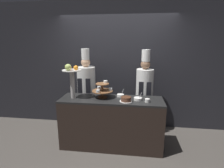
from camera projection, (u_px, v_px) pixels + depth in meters
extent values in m
plane|color=#47423D|center=(109.00, 154.00, 3.09)|extent=(14.00, 14.00, 0.00)
cube|color=#232328|center=(117.00, 66.00, 3.93)|extent=(10.00, 0.06, 2.80)
cube|color=black|center=(111.00, 124.00, 3.25)|extent=(1.85, 0.56, 0.90)
cube|color=black|center=(111.00, 100.00, 3.14)|extent=(1.85, 0.56, 0.03)
cylinder|color=brown|center=(103.00, 97.00, 3.21)|extent=(0.17, 0.17, 0.02)
cylinder|color=brown|center=(102.00, 91.00, 3.18)|extent=(0.04, 0.04, 0.27)
cylinder|color=brown|center=(102.00, 91.00, 3.19)|extent=(0.38, 0.38, 0.02)
cylinder|color=brown|center=(102.00, 84.00, 3.15)|extent=(0.24, 0.24, 0.02)
cylinder|color=silver|center=(110.00, 89.00, 3.18)|extent=(0.07, 0.07, 0.04)
cylinder|color=green|center=(110.00, 90.00, 3.18)|extent=(0.06, 0.06, 0.03)
cylinder|color=silver|center=(99.00, 88.00, 3.30)|extent=(0.07, 0.07, 0.04)
cylinder|color=gold|center=(99.00, 88.00, 3.30)|extent=(0.06, 0.06, 0.03)
cylinder|color=silver|center=(98.00, 91.00, 3.06)|extent=(0.07, 0.07, 0.04)
cylinder|color=red|center=(98.00, 92.00, 3.06)|extent=(0.06, 0.06, 0.03)
cylinder|color=white|center=(105.00, 82.00, 3.20)|extent=(0.07, 0.07, 0.04)
cylinder|color=#B2ADA8|center=(72.00, 85.00, 3.13)|extent=(0.08, 0.08, 0.50)
cylinder|color=white|center=(72.00, 70.00, 3.07)|extent=(0.34, 0.34, 0.01)
sphere|color=orange|center=(76.00, 68.00, 3.03)|extent=(0.08, 0.08, 0.08)
sphere|color=red|center=(70.00, 67.00, 3.13)|extent=(0.07, 0.07, 0.07)
sphere|color=#ADC160|center=(68.00, 67.00, 2.98)|extent=(0.11, 0.11, 0.11)
cylinder|color=white|center=(126.00, 101.00, 3.00)|extent=(0.22, 0.22, 0.01)
cylinder|color=brown|center=(126.00, 99.00, 2.99)|extent=(0.18, 0.18, 0.07)
cylinder|color=#472819|center=(126.00, 97.00, 2.98)|extent=(0.17, 0.17, 0.01)
cylinder|color=white|center=(147.00, 100.00, 2.96)|extent=(0.08, 0.08, 0.06)
cylinder|color=white|center=(138.00, 99.00, 3.07)|extent=(0.14, 0.14, 0.05)
cylinder|color=#BCBCC1|center=(140.00, 95.00, 3.04)|extent=(0.05, 0.01, 0.11)
cylinder|color=white|center=(120.00, 95.00, 3.27)|extent=(0.13, 0.13, 0.04)
cylinder|color=#BCBCC1|center=(122.00, 92.00, 3.25)|extent=(0.05, 0.01, 0.11)
cube|color=black|center=(87.00, 111.00, 3.87)|extent=(0.29, 0.16, 0.87)
cylinder|color=silver|center=(86.00, 80.00, 3.71)|extent=(0.38, 0.38, 0.55)
cube|color=black|center=(84.00, 87.00, 3.55)|extent=(0.27, 0.01, 0.35)
sphere|color=tan|center=(86.00, 62.00, 3.62)|extent=(0.19, 0.19, 0.19)
cylinder|color=white|center=(85.00, 54.00, 3.58)|extent=(0.16, 0.16, 0.22)
cube|color=#28282D|center=(143.00, 115.00, 3.73)|extent=(0.26, 0.14, 0.81)
cylinder|color=white|center=(145.00, 84.00, 3.56)|extent=(0.35, 0.35, 0.59)
cube|color=black|center=(145.00, 91.00, 3.43)|extent=(0.24, 0.01, 0.38)
sphere|color=#846047|center=(145.00, 64.00, 3.47)|extent=(0.19, 0.19, 0.19)
cylinder|color=white|center=(146.00, 55.00, 3.43)|extent=(0.17, 0.17, 0.23)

